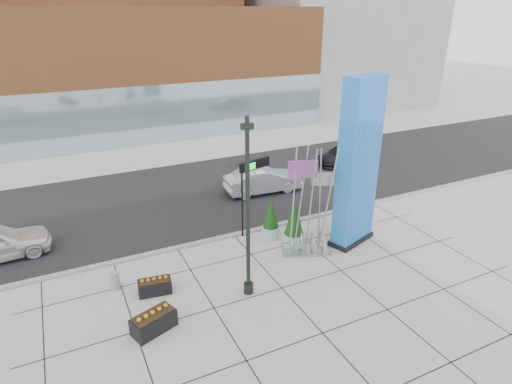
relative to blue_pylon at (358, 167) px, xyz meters
name	(u,v)px	position (x,y,z in m)	size (l,w,h in m)	color
ground	(250,282)	(-6.05, -0.98, -3.92)	(160.00, 160.00, 0.00)	#9E9991
street_asphalt	(181,197)	(-6.05, 9.02, -3.91)	(80.00, 12.00, 0.02)	black
curb_edge	(216,239)	(-6.05, 3.02, -3.86)	(80.00, 0.30, 0.12)	gray
tower_podium	(133,72)	(-5.05, 26.02, 1.58)	(34.00, 10.00, 11.00)	brown
tower_glass_front	(148,116)	(-5.05, 21.22, -1.42)	(34.00, 0.60, 5.00)	#8CA5B2
building_grey_parking	(331,26)	(19.95, 31.02, 5.08)	(20.00, 18.00, 18.00)	slate
blue_pylon	(358,167)	(0.00, 0.00, 0.00)	(2.65, 1.80, 8.11)	#0B32AA
lamp_post	(248,228)	(-6.42, -1.64, -0.93)	(0.49, 0.40, 7.31)	black
public_art_sculpture	(307,225)	(-2.53, 0.14, -2.55)	(2.56, 1.92, 5.21)	#A3A6A8
concrete_bollard	(115,281)	(-11.26, 1.02, -3.54)	(0.39, 0.39, 0.76)	gray
overhead_street_sign	(254,173)	(-4.01, 2.81, -0.57)	(1.81, 0.66, 3.91)	black
round_planter_east	(352,209)	(0.60, 0.82, -2.61)	(1.11, 1.11, 2.77)	#92C4C0
round_planter_mid	(294,224)	(-2.85, 0.82, -2.73)	(1.01, 1.01, 2.52)	#92C4C0
round_planter_west	(271,219)	(-3.44, 2.08, -2.88)	(0.88, 0.88, 2.19)	#92C4C0
box_planter_north	(155,286)	(-9.85, 0.02, -3.59)	(1.40, 0.84, 0.73)	black
box_planter_south	(154,321)	(-10.42, -2.18, -3.53)	(1.73, 1.27, 0.86)	black
car_silver_mid	(263,180)	(-1.14, 7.52, -3.12)	(1.69, 4.84, 1.59)	#B5B7BD
car_dark_east	(342,155)	(6.78, 9.93, -3.27)	(1.82, 4.48, 1.30)	black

